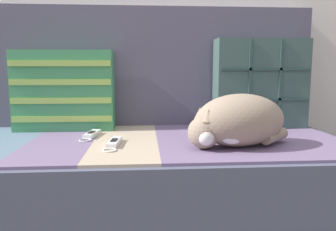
{
  "coord_description": "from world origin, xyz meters",
  "views": [
    {
      "loc": [
        0.07,
        -1.19,
        0.68
      ],
      "look_at": [
        0.16,
        0.06,
        0.5
      ],
      "focal_mm": 35.0,
      "sensor_mm": 36.0,
      "label": 1
    }
  ],
  "objects_px": {
    "throw_pillow_quilted": "(260,84)",
    "game_remote_near": "(114,143)",
    "throw_pillow_striped": "(65,90)",
    "couch": "(127,185)",
    "sleeping_cat": "(237,122)",
    "game_remote_far": "(92,135)"
  },
  "relations": [
    {
      "from": "couch",
      "to": "sleeping_cat",
      "type": "height_order",
      "value": "sleeping_cat"
    },
    {
      "from": "throw_pillow_quilted",
      "to": "game_remote_near",
      "type": "relative_size",
      "value": 2.2
    },
    {
      "from": "throw_pillow_quilted",
      "to": "sleeping_cat",
      "type": "bearing_deg",
      "value": -119.72
    },
    {
      "from": "couch",
      "to": "throw_pillow_quilted",
      "type": "distance_m",
      "value": 0.77
    },
    {
      "from": "sleeping_cat",
      "to": "throw_pillow_quilted",
      "type": "bearing_deg",
      "value": 60.28
    },
    {
      "from": "throw_pillow_striped",
      "to": "game_remote_near",
      "type": "xyz_separation_m",
      "value": [
        0.25,
        -0.33,
        -0.17
      ]
    },
    {
      "from": "throw_pillow_quilted",
      "to": "couch",
      "type": "bearing_deg",
      "value": -162.11
    },
    {
      "from": "throw_pillow_quilted",
      "to": "throw_pillow_striped",
      "type": "height_order",
      "value": "throw_pillow_quilted"
    },
    {
      "from": "throw_pillow_striped",
      "to": "game_remote_far",
      "type": "distance_m",
      "value": 0.28
    },
    {
      "from": "couch",
      "to": "game_remote_far",
      "type": "relative_size",
      "value": 9.82
    },
    {
      "from": "game_remote_near",
      "to": "game_remote_far",
      "type": "xyz_separation_m",
      "value": [
        -0.11,
        0.16,
        -0.0
      ]
    },
    {
      "from": "game_remote_far",
      "to": "throw_pillow_quilted",
      "type": "bearing_deg",
      "value": 12.86
    },
    {
      "from": "game_remote_near",
      "to": "game_remote_far",
      "type": "height_order",
      "value": "same"
    },
    {
      "from": "throw_pillow_quilted",
      "to": "game_remote_near",
      "type": "height_order",
      "value": "throw_pillow_quilted"
    },
    {
      "from": "throw_pillow_striped",
      "to": "game_remote_near",
      "type": "height_order",
      "value": "throw_pillow_striped"
    },
    {
      "from": "couch",
      "to": "game_remote_far",
      "type": "bearing_deg",
      "value": 169.77
    },
    {
      "from": "throw_pillow_quilted",
      "to": "throw_pillow_striped",
      "type": "relative_size",
      "value": 0.97
    },
    {
      "from": "couch",
      "to": "game_remote_near",
      "type": "bearing_deg",
      "value": -106.1
    },
    {
      "from": "couch",
      "to": "throw_pillow_quilted",
      "type": "height_order",
      "value": "throw_pillow_quilted"
    },
    {
      "from": "couch",
      "to": "throw_pillow_quilted",
      "type": "bearing_deg",
      "value": 17.89
    },
    {
      "from": "couch",
      "to": "throw_pillow_quilted",
      "type": "relative_size",
      "value": 4.26
    },
    {
      "from": "game_remote_far",
      "to": "couch",
      "type": "bearing_deg",
      "value": -10.23
    }
  ]
}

